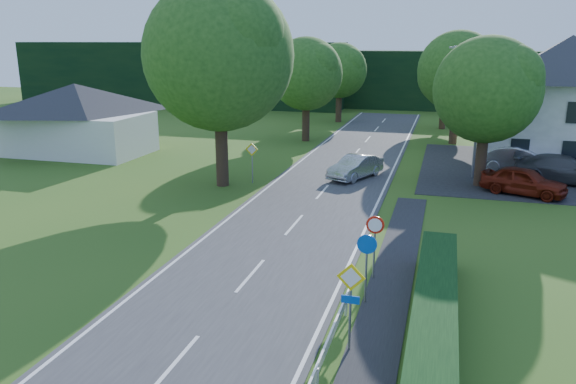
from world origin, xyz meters
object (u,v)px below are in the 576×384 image
(streetlight, at_px, (476,106))
(moving_car, at_px, (355,167))
(parked_car_red, at_px, (524,181))
(parked_car_silver_a, at_px, (521,159))
(parked_car_grey, at_px, (564,169))
(parasol, at_px, (542,154))
(motorcycle, at_px, (369,165))

(streetlight, xyz_separation_m, moving_car, (-6.83, -2.24, -3.72))
(parked_car_red, distance_m, parked_car_silver_a, 5.89)
(streetlight, distance_m, moving_car, 8.09)
(streetlight, height_order, parked_car_grey, streetlight)
(parasol, bearing_deg, streetlight, -143.66)
(moving_car, relative_size, parasol, 1.82)
(streetlight, relative_size, parasol, 3.41)
(motorcycle, xyz_separation_m, parked_car_silver_a, (9.37, 2.54, 0.40))
(parked_car_silver_a, height_order, parasol, parasol)
(parked_car_red, distance_m, parasol, 7.02)
(moving_car, relative_size, parked_car_grey, 0.76)
(streetlight, xyz_separation_m, parked_car_grey, (5.25, 0.01, -3.61))
(parked_car_red, xyz_separation_m, parasol, (1.78, 6.78, 0.29))
(streetlight, relative_size, parked_car_silver_a, 1.57)
(streetlight, bearing_deg, moving_car, -161.85)
(parked_car_silver_a, bearing_deg, parked_car_red, -174.50)
(motorcycle, bearing_deg, parked_car_red, -15.18)
(motorcycle, xyz_separation_m, parasol, (10.72, 3.45, 0.62))
(parked_car_red, relative_size, parked_car_grey, 0.80)
(motorcycle, bearing_deg, streetlight, 6.80)
(moving_car, relative_size, motorcycle, 2.56)
(parasol, bearing_deg, parked_car_red, -104.74)
(parked_car_silver_a, bearing_deg, streetlight, 137.10)
(parked_car_silver_a, bearing_deg, parasol, -46.33)
(motorcycle, height_order, parked_car_grey, parked_car_grey)
(parked_car_grey, xyz_separation_m, parasol, (-0.80, 3.27, 0.25))
(motorcycle, relative_size, parked_car_red, 0.37)
(motorcycle, bearing_deg, moving_car, -99.95)
(moving_car, height_order, parked_car_grey, parked_car_grey)
(moving_car, relative_size, parked_car_silver_a, 0.84)
(parked_car_red, xyz_separation_m, parked_car_silver_a, (0.44, 5.87, 0.08))
(moving_car, xyz_separation_m, motorcycle, (0.56, 2.07, -0.26))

